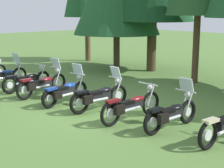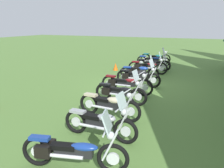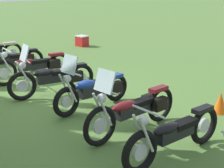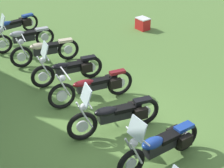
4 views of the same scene
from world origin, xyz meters
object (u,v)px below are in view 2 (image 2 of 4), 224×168
(motorcycle_2, at_px, (153,64))
(motorcycle_0, at_px, (156,58))
(motorcycle_3, at_px, (147,66))
(motorcycle_8, at_px, (109,105))
(motorcycle_7, at_px, (120,92))
(motorcycle_9, at_px, (101,122))
(motorcycle_1, at_px, (153,60))
(motorcycle_4, at_px, (139,71))
(motorcycle_5, at_px, (137,76))
(traffic_cone, at_px, (116,67))
(motorcycle_6, at_px, (125,83))
(motorcycle_10, at_px, (72,150))

(motorcycle_2, bearing_deg, motorcycle_0, 94.96)
(motorcycle_3, relative_size, motorcycle_8, 1.06)
(motorcycle_0, bearing_deg, motorcycle_7, -94.72)
(motorcycle_9, bearing_deg, motorcycle_1, 97.40)
(motorcycle_4, xyz_separation_m, motorcycle_5, (1.39, 0.37, 0.02))
(motorcycle_4, distance_m, traffic_cone, 2.87)
(motorcycle_1, xyz_separation_m, motorcycle_3, (2.62, 0.29, -0.00))
(motorcycle_1, bearing_deg, motorcycle_9, -86.50)
(motorcycle_1, xyz_separation_m, motorcycle_2, (1.43, 0.35, -0.04))
(motorcycle_4, bearing_deg, motorcycle_9, -89.87)
(traffic_cone, bearing_deg, motorcycle_7, 24.76)
(motorcycle_5, relative_size, motorcycle_7, 1.07)
(traffic_cone, bearing_deg, motorcycle_1, 140.58)
(motorcycle_8, bearing_deg, traffic_cone, 115.27)
(motorcycle_9, bearing_deg, motorcycle_7, 102.55)
(motorcycle_3, relative_size, motorcycle_7, 1.10)
(motorcycle_3, xyz_separation_m, motorcycle_5, (2.95, 0.35, 0.00))
(motorcycle_2, relative_size, motorcycle_3, 0.97)
(traffic_cone, bearing_deg, motorcycle_3, 83.13)
(motorcycle_1, height_order, motorcycle_3, motorcycle_3)
(motorcycle_2, relative_size, motorcycle_6, 0.96)
(motorcycle_4, bearing_deg, motorcycle_2, 78.74)
(motorcycle_1, distance_m, motorcycle_3, 2.64)
(motorcycle_2, bearing_deg, motorcycle_10, -89.74)
(motorcycle_3, height_order, motorcycle_4, motorcycle_3)
(motorcycle_7, bearing_deg, motorcycle_9, -75.78)
(motorcycle_1, xyz_separation_m, motorcycle_5, (5.57, 0.64, 0.00))
(motorcycle_10, bearing_deg, motorcycle_9, 78.59)
(motorcycle_1, xyz_separation_m, motorcycle_9, (11.25, 1.48, -0.00))
(motorcycle_4, relative_size, motorcycle_7, 1.00)
(motorcycle_2, relative_size, motorcycle_4, 1.07)
(motorcycle_3, distance_m, motorcycle_4, 1.56)
(motorcycle_9, bearing_deg, motorcycle_5, 98.35)
(motorcycle_0, distance_m, motorcycle_8, 11.35)
(motorcycle_4, bearing_deg, motorcycle_0, 85.15)
(motorcycle_3, height_order, motorcycle_6, motorcycle_3)
(motorcycle_0, height_order, motorcycle_7, motorcycle_7)
(motorcycle_2, bearing_deg, motorcycle_8, -90.82)
(motorcycle_5, height_order, motorcycle_7, motorcycle_5)
(motorcycle_9, xyz_separation_m, motorcycle_10, (1.48, 0.08, -0.02))
(motorcycle_3, xyz_separation_m, motorcycle_8, (7.25, 0.81, -0.01))
(motorcycle_5, bearing_deg, motorcycle_7, -82.78)
(motorcycle_1, height_order, motorcycle_6, motorcycle_1)
(motorcycle_8, bearing_deg, motorcycle_3, 99.67)
(motorcycle_0, bearing_deg, traffic_cone, -125.55)
(motorcycle_2, bearing_deg, motorcycle_3, -98.71)
(motorcycle_1, height_order, motorcycle_2, motorcycle_1)
(motorcycle_1, xyz_separation_m, motorcycle_6, (7.06, 0.57, -0.01))
(motorcycle_1, relative_size, motorcycle_2, 1.03)
(motorcycle_2, xyz_separation_m, motorcycle_9, (9.82, 1.13, 0.04))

